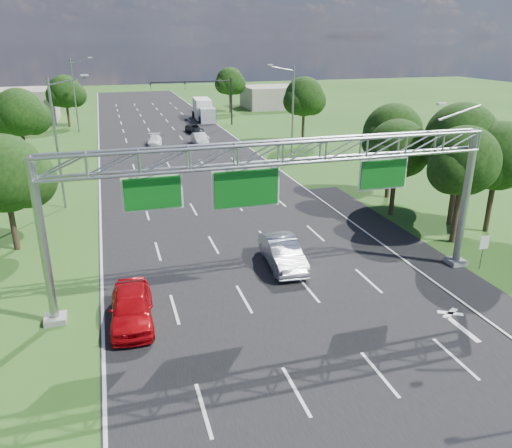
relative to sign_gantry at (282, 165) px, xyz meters
name	(u,v)px	position (x,y,z in m)	size (l,w,h in m)	color
ground	(207,195)	(-0.33, 18.00, -6.89)	(220.00, 220.00, 0.00)	#295218
road	(207,195)	(-0.33, 18.00, -6.89)	(18.00, 180.00, 0.02)	black
road_flare	(417,253)	(9.87, 2.00, -6.89)	(3.00, 30.00, 0.02)	black
sign_gantry	(282,165)	(0.00, 0.00, 0.00)	(23.50, 1.00, 9.56)	gray
regulatory_sign	(484,246)	(12.07, -1.02, -5.38)	(0.60, 0.08, 2.10)	gray
traffic_signal	(208,91)	(7.15, 53.00, -1.72)	(12.21, 0.24, 7.00)	black
streetlight_l_near	(59,138)	(-11.63, 18.00, -1.31)	(2.97, 0.22, 10.16)	gray
streetlight_l_far	(76,92)	(-11.63, 53.00, -1.31)	(2.97, 0.22, 10.16)	gray
streetlight_r_mid	(291,109)	(10.97, 28.00, -1.31)	(2.97, 0.22, 10.16)	gray
tree_cluster_right	(440,149)	(14.47, 7.19, -1.58)	(9.91, 14.60, 8.68)	#2D2116
tree_verge_la	(6,177)	(-14.25, 10.04, -2.13)	(5.76, 4.80, 7.40)	#2D2116
tree_verge_lb	(20,115)	(-16.25, 33.04, -1.48)	(5.76, 4.80, 8.06)	#2D2116
tree_verge_lc	(66,93)	(-13.25, 58.04, -1.92)	(5.76, 4.80, 7.62)	#2D2116
tree_verge_rd	(305,99)	(15.75, 36.04, -1.26)	(5.76, 4.80, 8.28)	#2D2116
tree_verge_re	(230,83)	(13.75, 66.04, -1.70)	(5.76, 4.80, 7.84)	#2D2116
building_left	(10,106)	(-22.33, 66.00, -4.39)	(14.00, 10.00, 5.00)	#9D9384
building_right	(276,97)	(23.67, 70.00, -4.89)	(12.00, 9.00, 4.00)	#9D9384
red_coupe	(132,307)	(-7.80, -1.12, -6.05)	(1.98, 4.92, 1.67)	#B9080E
silver_sedan	(283,253)	(1.14, 2.77, -6.05)	(1.79, 5.13, 1.69)	#B0B4BC
car_queue_a	(155,140)	(-2.39, 40.57, -6.28)	(1.72, 4.23, 1.23)	white
car_queue_b	(194,129)	(3.88, 47.73, -6.32)	(1.90, 4.12, 1.15)	black
car_queue_d	(200,139)	(3.05, 39.14, -6.17)	(1.53, 4.40, 1.45)	#BBBBBB
box_truck	(203,110)	(7.44, 59.09, -5.32)	(2.93, 8.80, 3.28)	white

